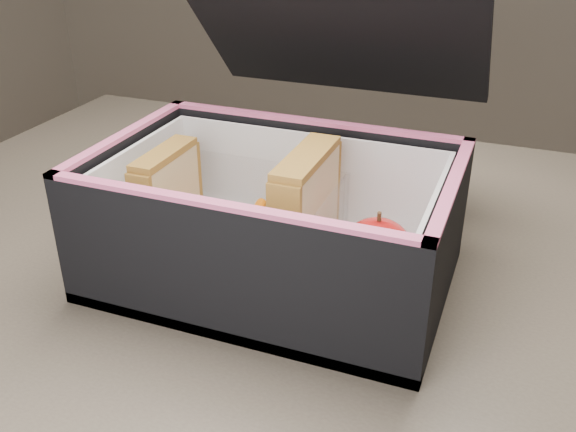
% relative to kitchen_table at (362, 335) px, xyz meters
% --- Properties ---
extents(kitchen_table, '(1.20, 0.80, 0.75)m').
position_rel_kitchen_table_xyz_m(kitchen_table, '(0.00, 0.00, 0.00)').
color(kitchen_table, '#65594B').
rests_on(kitchen_table, ground).
extents(lunch_bag, '(0.33, 0.36, 0.28)m').
position_rel_kitchen_table_xyz_m(lunch_bag, '(-0.08, -0.05, 0.16)').
color(lunch_bag, black).
rests_on(lunch_bag, kitchen_table).
extents(plastic_tub, '(0.19, 0.14, 0.08)m').
position_rel_kitchen_table_xyz_m(plastic_tub, '(-0.12, -0.06, 0.14)').
color(plastic_tub, white).
rests_on(plastic_tub, lunch_bag).
extents(sandwich_left, '(0.02, 0.09, 0.10)m').
position_rel_kitchen_table_xyz_m(sandwich_left, '(-0.19, -0.06, 0.16)').
color(sandwich_left, '#E1BF89').
rests_on(sandwich_left, plastic_tub).
extents(sandwich_right, '(0.03, 0.11, 0.12)m').
position_rel_kitchen_table_xyz_m(sandwich_right, '(-0.05, -0.06, 0.17)').
color(sandwich_right, '#E1BF89').
rests_on(sandwich_right, plastic_tub).
extents(carrot_sticks, '(0.05, 0.13, 0.03)m').
position_rel_kitchen_table_xyz_m(carrot_sticks, '(-0.12, -0.06, 0.13)').
color(carrot_sticks, '#D34900').
rests_on(carrot_sticks, plastic_tub).
extents(paper_napkin, '(0.10, 0.10, 0.01)m').
position_rel_kitchen_table_xyz_m(paper_napkin, '(0.02, -0.05, 0.11)').
color(paper_napkin, white).
rests_on(paper_napkin, lunch_bag).
extents(red_apple, '(0.07, 0.07, 0.07)m').
position_rel_kitchen_table_xyz_m(red_apple, '(0.02, -0.06, 0.14)').
color(red_apple, '#95100A').
rests_on(red_apple, paper_napkin).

